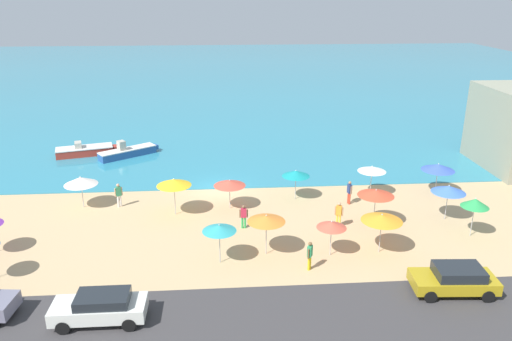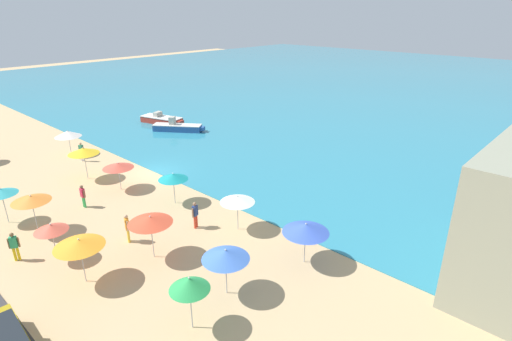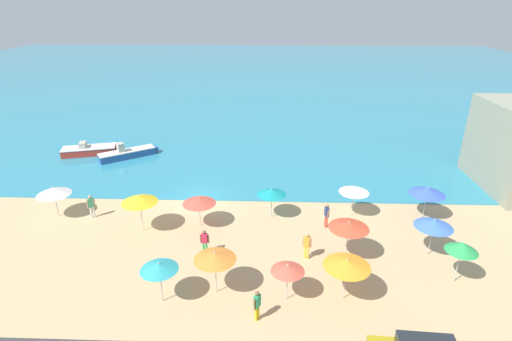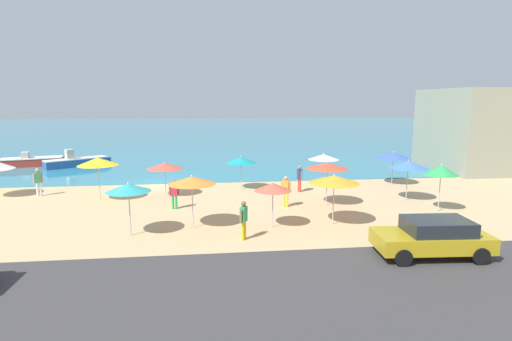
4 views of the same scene
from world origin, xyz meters
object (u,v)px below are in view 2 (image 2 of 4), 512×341
(beach_umbrella_9, at_px, (189,284))
(bather_1, at_px, (81,151))
(beach_umbrella_10, at_px, (31,199))
(skiff_offshore, at_px, (162,120))
(beach_umbrella_14, at_px, (237,199))
(beach_umbrella_15, at_px, (306,228))
(beach_umbrella_0, at_px, (68,134))
(bather_2, at_px, (195,213))
(beach_umbrella_4, at_px, (150,220))
(beach_umbrella_3, at_px, (79,243))
(beach_umbrella_5, at_px, (1,192))
(bather_4, at_px, (83,195))
(bather_3, at_px, (127,227))
(beach_umbrella_12, at_px, (226,255))
(bather_0, at_px, (14,245))
(beach_umbrella_1, at_px, (173,177))
(beach_umbrella_8, at_px, (118,166))
(skiff_nearshore, at_px, (178,127))
(beach_umbrella_2, at_px, (51,228))
(beach_umbrella_6, at_px, (83,151))

(beach_umbrella_9, relative_size, bather_1, 1.47)
(beach_umbrella_10, distance_m, skiff_offshore, 25.24)
(beach_umbrella_14, distance_m, beach_umbrella_15, 5.10)
(beach_umbrella_0, bearing_deg, beach_umbrella_9, -13.93)
(bather_2, relative_size, skiff_offshore, 0.31)
(beach_umbrella_4, relative_size, bather_1, 1.44)
(beach_umbrella_3, bearing_deg, beach_umbrella_4, 78.54)
(beach_umbrella_5, height_order, bather_4, beach_umbrella_5)
(beach_umbrella_4, relative_size, bather_3, 1.45)
(beach_umbrella_12, xyz_separation_m, bather_0, (-10.39, -5.83, -1.22))
(beach_umbrella_1, relative_size, beach_umbrella_4, 0.89)
(beach_umbrella_5, relative_size, beach_umbrella_15, 0.97)
(beach_umbrella_8, xyz_separation_m, bather_1, (-7.93, 0.84, -0.92))
(beach_umbrella_15, xyz_separation_m, skiff_nearshore, (-25.13, 10.67, -1.60))
(beach_umbrella_1, bearing_deg, beach_umbrella_8, -164.49)
(beach_umbrella_1, bearing_deg, beach_umbrella_0, -178.47)
(bather_1, bearing_deg, beach_umbrella_10, -37.49)
(beach_umbrella_2, xyz_separation_m, bather_0, (-1.50, -1.50, -1.01))
(beach_umbrella_5, bearing_deg, bather_2, 39.23)
(beach_umbrella_3, bearing_deg, beach_umbrella_14, 76.96)
(beach_umbrella_10, distance_m, bather_4, 3.93)
(beach_umbrella_12, xyz_separation_m, skiff_offshore, (-27.98, 16.05, -1.71))
(beach_umbrella_0, distance_m, bather_0, 17.63)
(beach_umbrella_0, xyz_separation_m, beach_umbrella_5, (9.76, -8.51, 0.15))
(beach_umbrella_8, bearing_deg, beach_umbrella_1, 15.51)
(beach_umbrella_15, bearing_deg, beach_umbrella_2, -138.68)
(beach_umbrella_10, bearing_deg, beach_umbrella_5, -163.58)
(beach_umbrella_8, bearing_deg, bather_3, -26.91)
(beach_umbrella_4, bearing_deg, beach_umbrella_2, -135.01)
(beach_umbrella_14, bearing_deg, beach_umbrella_10, -135.81)
(beach_umbrella_2, bearing_deg, beach_umbrella_9, 10.63)
(beach_umbrella_15, height_order, skiff_nearshore, beach_umbrella_15)
(beach_umbrella_10, height_order, skiff_nearshore, beach_umbrella_10)
(bather_0, xyz_separation_m, skiff_nearshore, (-13.49, 21.08, -0.48))
(beach_umbrella_2, height_order, bather_0, beach_umbrella_2)
(skiff_nearshore, bearing_deg, beach_umbrella_12, -32.58)
(beach_umbrella_4, distance_m, beach_umbrella_6, 13.52)
(beach_umbrella_6, relative_size, beach_umbrella_10, 1.06)
(bather_0, bearing_deg, skiff_nearshore, 122.61)
(beach_umbrella_4, bearing_deg, bather_0, -135.02)
(beach_umbrella_12, relative_size, bather_4, 1.51)
(beach_umbrella_14, bearing_deg, beach_umbrella_1, -175.88)
(skiff_nearshore, relative_size, skiff_offshore, 0.93)
(beach_umbrella_2, relative_size, skiff_nearshore, 0.42)
(beach_umbrella_10, xyz_separation_m, skiff_offshore, (-15.35, 19.95, -1.82))
(beach_umbrella_2, relative_size, bather_1, 1.25)
(beach_umbrella_4, relative_size, beach_umbrella_9, 0.98)
(beach_umbrella_9, xyz_separation_m, skiff_nearshore, (-24.41, 17.81, -1.79))
(beach_umbrella_8, xyz_separation_m, beach_umbrella_12, (14.61, -2.86, 0.26))
(beach_umbrella_15, relative_size, bather_2, 1.41)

